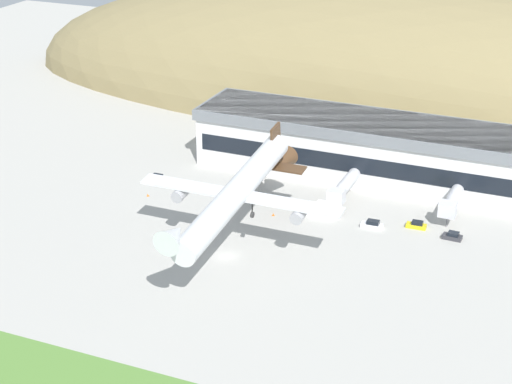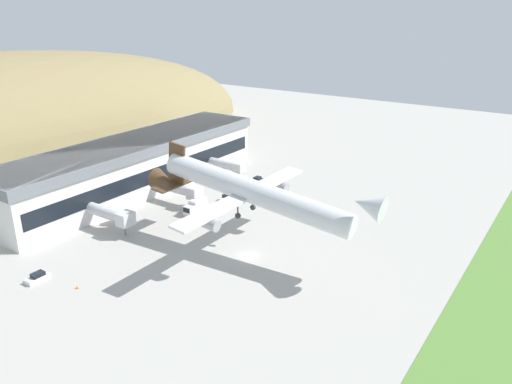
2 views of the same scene
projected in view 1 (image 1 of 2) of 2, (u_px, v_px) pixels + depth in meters
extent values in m
plane|color=#ADAAA3|center=(226.00, 256.00, 158.37)|extent=(356.81, 356.81, 0.00)
ellipsoid|color=olive|center=(402.00, 97.00, 246.01)|extent=(240.37, 82.81, 66.01)
cube|color=silver|center=(372.00, 149.00, 189.88)|extent=(78.82, 17.36, 13.47)
cube|color=slate|center=(374.00, 126.00, 187.62)|extent=(80.02, 18.56, 2.40)
cube|color=black|center=(361.00, 166.00, 182.82)|extent=(75.66, 0.16, 3.77)
cylinder|color=silver|center=(258.00, 169.00, 186.66)|extent=(2.60, 11.28, 2.60)
cube|color=silver|center=(248.00, 178.00, 181.92)|extent=(3.38, 2.86, 2.86)
cylinder|color=slate|center=(249.00, 186.00, 183.16)|extent=(0.36, 0.36, 4.00)
cylinder|color=silver|center=(346.00, 185.00, 178.71)|extent=(2.60, 12.97, 2.60)
cube|color=silver|center=(336.00, 196.00, 173.26)|extent=(3.38, 2.86, 2.86)
cylinder|color=slate|center=(336.00, 204.00, 174.50)|extent=(0.36, 0.36, 4.00)
cylinder|color=silver|center=(453.00, 199.00, 171.95)|extent=(2.60, 10.29, 2.60)
cube|color=silver|center=(448.00, 209.00, 167.62)|extent=(3.38, 2.86, 2.86)
cylinder|color=slate|center=(447.00, 217.00, 168.86)|extent=(0.36, 0.36, 4.00)
cylinder|color=silver|center=(235.00, 194.00, 152.55)|extent=(4.63, 41.40, 9.01)
cone|color=silver|center=(173.00, 236.00, 132.23)|extent=(4.53, 5.55, 5.05)
cone|color=#4C331E|center=(282.00, 162.00, 173.27)|extent=(4.53, 6.47, 5.15)
cube|color=#4C331E|center=(276.00, 146.00, 168.24)|extent=(0.50, 5.08, 9.12)
cube|color=#4C331E|center=(276.00, 166.00, 170.22)|extent=(12.03, 3.26, 0.70)
cube|color=silver|center=(239.00, 195.00, 154.69)|extent=(39.18, 3.63, 0.83)
cylinder|color=#9E9EA3|center=(181.00, 193.00, 159.04)|extent=(2.30, 3.83, 2.67)
cylinder|color=#9E9EA3|center=(299.00, 215.00, 150.65)|extent=(2.30, 3.83, 2.67)
cylinder|color=#2D2D2D|center=(227.00, 205.00, 156.56)|extent=(0.28, 0.28, 2.20)
cylinder|color=#2D2D2D|center=(227.00, 210.00, 157.01)|extent=(0.45, 1.10, 1.10)
cylinder|color=#2D2D2D|center=(252.00, 209.00, 154.75)|extent=(0.28, 0.28, 2.20)
cylinder|color=#2D2D2D|center=(252.00, 215.00, 155.20)|extent=(0.45, 1.10, 1.10)
cylinder|color=#2D2D2D|center=(199.00, 235.00, 141.15)|extent=(0.22, 0.22, 1.98)
cylinder|color=#2D2D2D|center=(199.00, 241.00, 141.55)|extent=(0.30, 0.82, 0.82)
cube|color=silver|center=(157.00, 179.00, 190.47)|extent=(4.12, 1.80, 0.85)
cube|color=black|center=(157.00, 176.00, 190.08)|extent=(2.27, 1.52, 0.70)
cube|color=silver|center=(372.00, 226.00, 169.04)|extent=(4.42, 2.00, 0.88)
cube|color=black|center=(373.00, 222.00, 168.64)|extent=(2.45, 1.65, 0.72)
cube|color=gold|center=(416.00, 226.00, 168.99)|extent=(4.00, 1.86, 0.81)
cube|color=black|center=(417.00, 223.00, 168.63)|extent=(2.22, 1.52, 0.66)
cube|color=#333338|center=(452.00, 237.00, 164.58)|extent=(3.80, 2.06, 0.82)
cube|color=black|center=(453.00, 234.00, 164.20)|extent=(2.12, 1.69, 0.67)
cube|color=silver|center=(312.00, 209.00, 174.27)|extent=(2.03, 2.26, 2.48)
cube|color=black|center=(307.00, 206.00, 174.46)|extent=(0.08, 1.92, 1.09)
cube|color=silver|center=(327.00, 210.00, 172.99)|extent=(4.30, 2.27, 3.19)
cube|color=orange|center=(273.00, 216.00, 174.24)|extent=(0.52, 0.52, 0.03)
cone|color=orange|center=(273.00, 214.00, 174.12)|extent=(0.40, 0.40, 0.55)
cube|color=orange|center=(148.00, 196.00, 183.04)|extent=(0.52, 0.52, 0.03)
cone|color=orange|center=(148.00, 195.00, 182.92)|extent=(0.40, 0.40, 0.55)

